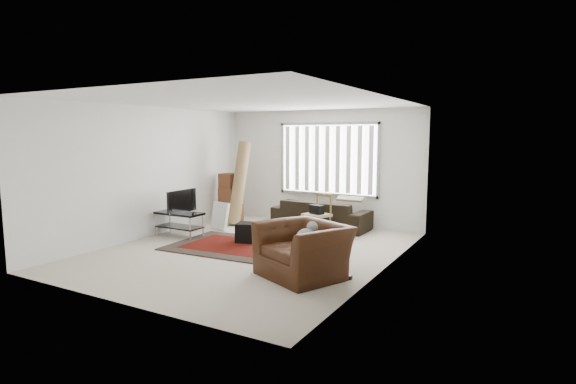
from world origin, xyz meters
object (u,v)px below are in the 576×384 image
tv_stand (179,219)px  moving_boxes (230,199)px  sofa (321,210)px  side_chair (317,213)px  armchair (303,246)px

tv_stand → moving_boxes: 1.82m
moving_boxes → tv_stand: bearing=-88.9°
sofa → side_chair: (0.26, -0.73, 0.06)m
side_chair → armchair: (1.01, -2.60, -0.03)m
tv_stand → sofa: 3.15m
tv_stand → armchair: 3.67m
moving_boxes → sofa: bearing=10.4°
sofa → armchair: armchair is taller
sofa → armchair: bearing=112.1°
tv_stand → side_chair: bearing=31.0°
armchair → sofa: bearing=135.4°
side_chair → sofa: bearing=129.6°
moving_boxes → side_chair: bearing=-7.3°
moving_boxes → sofa: 2.30m
moving_boxes → armchair: 4.58m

